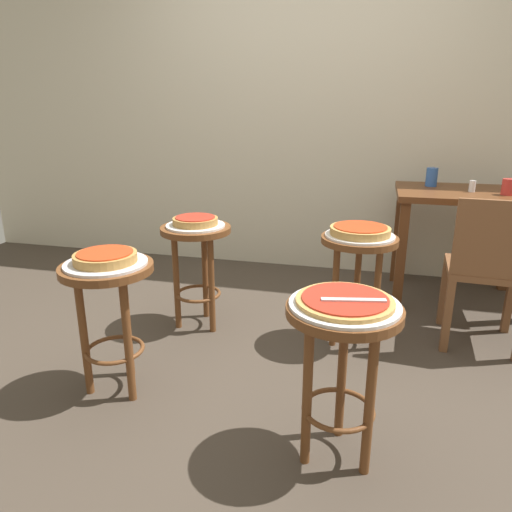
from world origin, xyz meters
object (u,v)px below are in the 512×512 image
(serving_plate_foreground, at_px, (345,305))
(wooden_chair, at_px, (488,268))
(cup_near_edge, at_px, (508,187))
(condiment_shaker, at_px, (472,186))
(pizza_rear, at_px, (360,230))
(cup_far_edge, at_px, (432,177))
(pizza_middle, at_px, (105,257))
(serving_plate_rear, at_px, (360,236))
(serving_plate_middle, at_px, (106,263))
(stool_foreground, at_px, (342,346))
(stool_leftside, at_px, (197,252))
(pizza_server_knife, at_px, (354,300))
(stool_middle, at_px, (109,297))
(serving_plate_leftside, at_px, (196,225))
(pizza_foreground, at_px, (345,301))
(stool_rear, at_px, (358,264))
(dining_table, at_px, (463,211))
(pizza_leftside, at_px, (195,221))

(serving_plate_foreground, height_order, wooden_chair, wooden_chair)
(cup_near_edge, xyz_separation_m, condiment_shaker, (-0.19, 0.07, -0.01))
(pizza_rear, bearing_deg, cup_far_edge, 65.61)
(pizza_middle, xyz_separation_m, serving_plate_rear, (1.06, 0.75, -0.03))
(serving_plate_middle, xyz_separation_m, cup_near_edge, (1.92, 1.46, 0.18))
(stool_foreground, distance_m, stool_leftside, 1.32)
(stool_foreground, relative_size, wooden_chair, 0.73)
(pizza_middle, distance_m, cup_near_edge, 2.41)
(stool_leftside, height_order, cup_far_edge, cup_far_edge)
(condiment_shaker, relative_size, pizza_server_knife, 0.33)
(serving_plate_rear, height_order, cup_near_edge, cup_near_edge)
(pizza_server_knife, bearing_deg, stool_middle, 156.80)
(stool_middle, height_order, serving_plate_leftside, serving_plate_leftside)
(stool_leftside, xyz_separation_m, serving_plate_rear, (0.93, 0.01, 0.16))
(cup_far_edge, xyz_separation_m, wooden_chair, (0.24, -0.83, -0.36))
(pizza_server_knife, bearing_deg, serving_plate_foreground, 134.71)
(stool_middle, xyz_separation_m, pizza_middle, (-0.00, 0.00, 0.19))
(serving_plate_leftside, xyz_separation_m, serving_plate_rear, (0.93, 0.01, 0.00))
(wooden_chair, bearing_deg, pizza_foreground, -122.86)
(serving_plate_rear, xyz_separation_m, pizza_server_knife, (0.02, -0.97, 0.03))
(wooden_chair, bearing_deg, stool_rear, -170.07)
(serving_plate_foreground, bearing_deg, serving_plate_rear, 89.19)
(cup_near_edge, bearing_deg, serving_plate_middle, -142.77)
(stool_leftside, relative_size, wooden_chair, 0.73)
(stool_middle, xyz_separation_m, dining_table, (1.70, 1.56, 0.15))
(serving_plate_middle, bearing_deg, stool_leftside, 80.08)
(pizza_middle, distance_m, serving_plate_rear, 1.30)
(serving_plate_foreground, height_order, stool_rear, serving_plate_foreground)
(stool_middle, relative_size, condiment_shaker, 8.56)
(serving_plate_leftside, bearing_deg, pizza_rear, 0.36)
(cup_far_edge, distance_m, pizza_server_knife, 1.97)
(pizza_foreground, height_order, serving_plate_leftside, pizza_foreground)
(serving_plate_rear, xyz_separation_m, dining_table, (0.64, 0.82, -0.01))
(stool_foreground, bearing_deg, pizza_server_knife, -33.69)
(serving_plate_foreground, bearing_deg, condiment_shaker, 68.55)
(serving_plate_middle, height_order, stool_rear, serving_plate_middle)
(pizza_foreground, xyz_separation_m, pizza_server_knife, (0.03, -0.02, 0.01))
(stool_leftside, xyz_separation_m, stool_rear, (0.93, 0.01, 0.00))
(cup_near_edge, height_order, cup_far_edge, cup_far_edge)
(serving_plate_leftside, height_order, pizza_server_knife, pizza_server_knife)
(condiment_shaker, xyz_separation_m, wooden_chair, (0.01, -0.66, -0.33))
(stool_leftside, height_order, pizza_rear, pizza_rear)
(pizza_leftside, relative_size, dining_table, 0.30)
(pizza_middle, height_order, condiment_shaker, condiment_shaker)
(stool_foreground, height_order, serving_plate_middle, serving_plate_middle)
(stool_middle, relative_size, stool_rear, 1.00)
(cup_far_edge, height_order, pizza_server_knife, cup_far_edge)
(stool_foreground, height_order, cup_near_edge, cup_near_edge)
(serving_plate_middle, bearing_deg, pizza_foreground, -10.87)
(stool_foreground, height_order, pizza_rear, pizza_rear)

